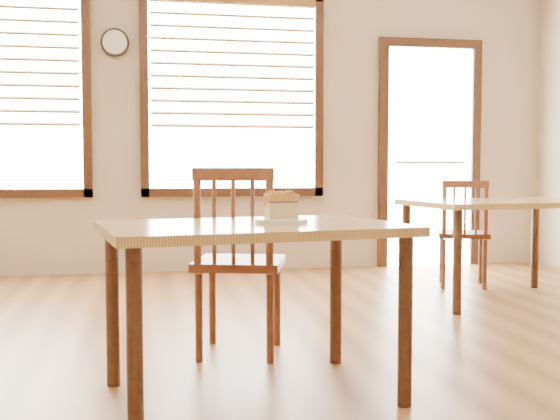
% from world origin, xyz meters
% --- Properties ---
extents(ground, '(8.00, 8.00, 0.00)m').
position_xyz_m(ground, '(0.00, 0.00, 0.00)').
color(ground, brown).
extents(window_right, '(1.76, 0.10, 1.96)m').
position_xyz_m(window_right, '(0.30, 3.97, 1.81)').
color(window_right, white).
rests_on(window_right, room_shell).
extents(entry_door, '(1.08, 0.06, 2.29)m').
position_xyz_m(entry_door, '(2.30, 3.98, 1.20)').
color(entry_door, white).
rests_on(entry_door, ground).
extents(wall_clock, '(0.26, 0.05, 0.26)m').
position_xyz_m(wall_clock, '(-0.80, 3.96, 2.15)').
color(wall_clock, black).
rests_on(wall_clock, room_shell).
extents(cafe_table_main, '(1.37, 1.02, 0.75)m').
position_xyz_m(cafe_table_main, '(-0.07, 0.22, 0.66)').
color(cafe_table_main, tan).
rests_on(cafe_table_main, ground).
extents(cafe_chair_main, '(0.56, 0.56, 1.00)m').
position_xyz_m(cafe_chair_main, '(-0.05, 0.88, 0.51)').
color(cafe_chair_main, brown).
rests_on(cafe_chair_main, ground).
extents(cafe_table_second, '(1.42, 1.03, 0.75)m').
position_xyz_m(cafe_table_second, '(2.09, 2.09, 0.66)').
color(cafe_table_second, tan).
rests_on(cafe_table_second, ground).
extents(cafe_chair_second, '(0.52, 0.52, 0.90)m').
position_xyz_m(cafe_chair_second, '(2.07, 2.69, 0.45)').
color(cafe_chair_second, brown).
rests_on(cafe_chair_second, ground).
extents(plate, '(0.23, 0.23, 0.02)m').
position_xyz_m(plate, '(0.06, 0.24, 0.76)').
color(plate, white).
rests_on(plate, cafe_table_main).
extents(cake_slice, '(0.15, 0.11, 0.12)m').
position_xyz_m(cake_slice, '(0.06, 0.24, 0.83)').
color(cake_slice, '#D6B779').
rests_on(cake_slice, plate).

